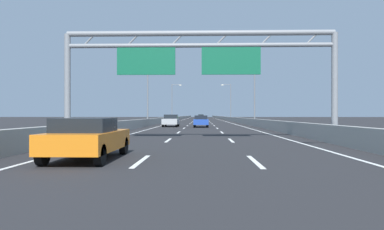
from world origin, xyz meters
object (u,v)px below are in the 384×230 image
(streetlamp_left_mid, at_px, (149,88))
(streetlamp_left_far, at_px, (173,100))
(red_car, at_px, (201,117))
(orange_car, at_px, (88,138))
(blue_car, at_px, (201,121))
(streetlamp_right_mid, at_px, (253,87))
(streetlamp_right_far, at_px, (230,100))
(sign_gantry, at_px, (197,57))
(silver_car, at_px, (171,121))
(green_car, at_px, (201,117))

(streetlamp_left_mid, bearing_deg, streetlamp_left_far, 90.00)
(streetlamp_left_mid, bearing_deg, red_car, 83.55)
(orange_car, bearing_deg, blue_car, 83.05)
(streetlamp_right_mid, relative_size, streetlamp_left_far, 1.00)
(red_car, bearing_deg, streetlamp_right_mid, -83.33)
(streetlamp_left_mid, height_order, streetlamp_right_far, same)
(streetlamp_left_mid, bearing_deg, sign_gantry, -76.30)
(streetlamp_right_far, bearing_deg, silver_car, -102.95)
(streetlamp_left_far, xyz_separation_m, orange_car, (3.83, -79.95, -4.68))
(streetlamp_left_far, distance_m, blue_car, 50.63)
(green_car, bearing_deg, streetlamp_left_far, -125.97)
(red_car, bearing_deg, blue_car, -89.88)
(streetlamp_right_mid, distance_m, blue_car, 12.39)
(streetlamp_left_mid, relative_size, streetlamp_right_mid, 1.00)
(streetlamp_left_mid, distance_m, orange_car, 39.30)
(red_car, height_order, blue_car, red_car)
(silver_car, bearing_deg, streetlamp_right_mid, 33.39)
(streetlamp_left_far, bearing_deg, green_car, 54.03)
(streetlamp_left_far, bearing_deg, silver_car, -85.53)
(sign_gantry, bearing_deg, blue_car, 89.49)
(streetlamp_right_mid, bearing_deg, streetlamp_left_mid, 180.00)
(streetlamp_left_mid, relative_size, silver_car, 2.21)
(orange_car, bearing_deg, red_car, 88.06)
(sign_gantry, xyz_separation_m, orange_car, (-3.48, -8.84, -4.08))
(streetlamp_left_far, bearing_deg, sign_gantry, -84.13)
(silver_car, bearing_deg, streetlamp_left_mid, 117.32)
(sign_gantry, height_order, blue_car, sign_gantry)
(streetlamp_left_far, xyz_separation_m, red_car, (7.34, 23.80, -4.66))
(sign_gantry, bearing_deg, streetlamp_left_far, 95.87)
(streetlamp_right_far, height_order, red_car, streetlamp_right_far)
(streetlamp_right_mid, distance_m, orange_car, 40.66)
(streetlamp_right_far, relative_size, orange_car, 2.30)
(blue_car, bearing_deg, streetlamp_right_far, 81.52)
(streetlamp_right_mid, distance_m, red_car, 65.52)
(sign_gantry, xyz_separation_m, green_car, (0.04, 81.24, -4.00))
(sign_gantry, relative_size, red_car, 3.77)
(sign_gantry, bearing_deg, streetlamp_right_mid, 75.75)
(silver_car, bearing_deg, blue_car, -20.60)
(silver_car, height_order, red_car, silver_car)
(streetlamp_left_mid, bearing_deg, streetlamp_right_mid, 0.00)
(blue_car, bearing_deg, green_car, 90.14)
(streetlamp_left_far, height_order, orange_car, streetlamp_left_far)
(streetlamp_right_mid, height_order, blue_car, streetlamp_right_mid)
(streetlamp_left_mid, xyz_separation_m, silver_car, (3.79, -7.34, -4.64))
(sign_gantry, distance_m, orange_car, 10.34)
(streetlamp_left_far, bearing_deg, blue_car, -81.44)
(streetlamp_right_mid, bearing_deg, silver_car, -146.61)
(green_car, bearing_deg, streetlamp_right_far, -53.20)
(green_car, bearing_deg, streetlamp_right_mid, -81.59)
(streetlamp_left_mid, relative_size, streetlamp_left_far, 1.00)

